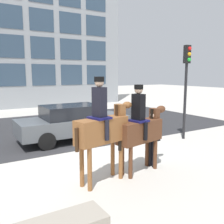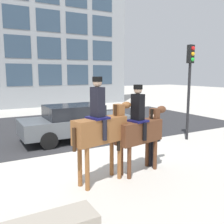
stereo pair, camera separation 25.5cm
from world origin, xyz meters
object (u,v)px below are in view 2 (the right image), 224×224
Objects in this scene: pedestrian_bystander at (153,135)px; traffic_light at (190,77)px; mounted_horse_companion at (140,129)px; street_car_near_lane at (76,122)px; mounted_horse_lead at (101,128)px.

traffic_light is at bearing -157.34° from pedestrian_bystander.
mounted_horse_companion is 0.54× the size of street_car_near_lane.
street_car_near_lane is (-0.28, 4.14, -0.48)m from mounted_horse_companion.
mounted_horse_lead is 4.36m from street_car_near_lane.
traffic_light reaches higher than pedestrian_bystander.
mounted_horse_lead is 1.82m from pedestrian_bystander.
mounted_horse_lead is 5.48m from traffic_light.
mounted_horse_lead is 1.09× the size of mounted_horse_companion.
mounted_horse_companion is 0.60m from pedestrian_bystander.
mounted_horse_companion is 0.63× the size of traffic_light.
street_car_near_lane is 4.99m from traffic_light.
pedestrian_bystander reaches higher than street_car_near_lane.
mounted_horse_lead reaches higher than mounted_horse_companion.
mounted_horse_lead reaches higher than street_car_near_lane.
traffic_light is (3.24, 1.76, 1.63)m from pedestrian_bystander.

